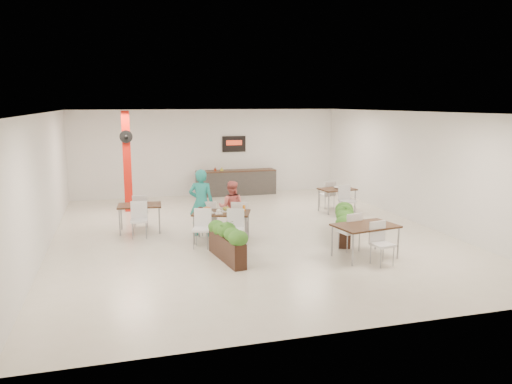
% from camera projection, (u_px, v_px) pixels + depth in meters
% --- Properties ---
extents(ground, '(12.00, 12.00, 0.00)m').
position_uv_depth(ground, '(249.00, 234.00, 13.31)').
color(ground, beige).
rests_on(ground, ground).
extents(room_shell, '(10.10, 12.10, 3.22)m').
position_uv_depth(room_shell, '(249.00, 159.00, 12.95)').
color(room_shell, white).
rests_on(room_shell, ground).
extents(red_column, '(0.40, 0.41, 3.20)m').
position_uv_depth(red_column, '(127.00, 160.00, 15.81)').
color(red_column, red).
rests_on(red_column, ground).
extents(service_counter, '(3.00, 0.64, 2.20)m').
position_uv_depth(service_counter, '(236.00, 182.00, 18.85)').
color(service_counter, '#322F2D').
rests_on(service_counter, ground).
extents(main_table, '(1.70, 1.94, 0.92)m').
position_uv_depth(main_table, '(221.00, 217.00, 12.47)').
color(main_table, '#321C10').
rests_on(main_table, ground).
extents(diner_man, '(0.75, 0.62, 1.76)m').
position_uv_depth(diner_man, '(201.00, 203.00, 12.94)').
color(diner_man, teal).
rests_on(diner_man, ground).
extents(diner_woman, '(0.83, 0.74, 1.42)m').
position_uv_depth(diner_woman, '(231.00, 207.00, 13.18)').
color(diner_woman, '#F0736A').
rests_on(diner_woman, ground).
extents(planter_left, '(0.60, 1.74, 0.91)m').
position_uv_depth(planter_left, '(227.00, 239.00, 10.99)').
color(planter_left, black).
rests_on(planter_left, ground).
extents(planter_right, '(0.95, 1.60, 0.89)m').
position_uv_depth(planter_right, '(344.00, 222.00, 12.60)').
color(planter_right, black).
rests_on(planter_right, ground).
extents(side_table_a, '(1.20, 1.65, 0.92)m').
position_uv_depth(side_table_a, '(140.00, 209.00, 13.38)').
color(side_table_a, '#321C10').
rests_on(side_table_a, ground).
extents(side_table_b, '(1.18, 1.66, 0.92)m').
position_uv_depth(side_table_b, '(337.00, 192.00, 15.89)').
color(side_table_b, '#321C10').
rests_on(side_table_b, ground).
extents(side_table_c, '(1.48, 1.67, 0.92)m').
position_uv_depth(side_table_c, '(365.00, 230.00, 11.16)').
color(side_table_c, '#321C10').
rests_on(side_table_c, ground).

